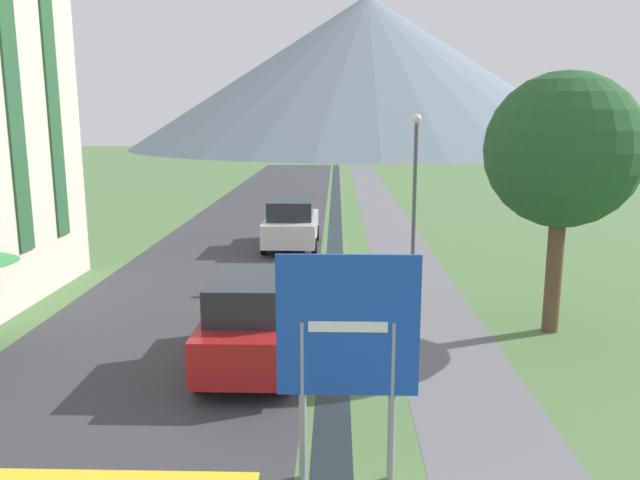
{
  "coord_description": "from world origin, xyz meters",
  "views": [
    {
      "loc": [
        1.25,
        -3.23,
        4.78
      ],
      "look_at": [
        0.9,
        10.0,
        2.16
      ],
      "focal_mm": 35.0,
      "sensor_mm": 36.0,
      "label": 1
    }
  ],
  "objects": [
    {
      "name": "mountain_distant",
      "position": [
        5.89,
        98.05,
        11.59
      ],
      "size": [
        73.54,
        73.54,
        23.18
      ],
      "color": "slate",
      "rests_on": "ground_plane"
    },
    {
      "name": "footpath",
      "position": [
        3.6,
        30.0,
        0.0
      ],
      "size": [
        2.2,
        60.0,
        0.01
      ],
      "color": "slate",
      "rests_on": "ground_plane"
    },
    {
      "name": "road",
      "position": [
        -2.5,
        30.0,
        0.0
      ],
      "size": [
        6.4,
        60.0,
        0.01
      ],
      "color": "#38383D",
      "rests_on": "ground_plane"
    },
    {
      "name": "drainage_channel",
      "position": [
        1.2,
        30.0,
        0.0
      ],
      "size": [
        0.6,
        60.0,
        0.0
      ],
      "color": "black",
      "rests_on": "ground_plane"
    },
    {
      "name": "streetlamp",
      "position": [
        3.58,
        15.35,
        2.9
      ],
      "size": [
        0.28,
        0.28,
        4.86
      ],
      "color": "#515156",
      "rests_on": "ground_plane"
    },
    {
      "name": "ground_plane",
      "position": [
        0.0,
        20.0,
        0.0
      ],
      "size": [
        160.0,
        160.0,
        0.0
      ],
      "primitive_type": "plane",
      "color": "#517542"
    },
    {
      "name": "parked_car_near",
      "position": [
        -0.4,
        8.21,
        0.91
      ],
      "size": [
        1.73,
        3.83,
        1.82
      ],
      "color": "#A31919",
      "rests_on": "ground_plane"
    },
    {
      "name": "road_sign",
      "position": [
        1.4,
        4.37,
        1.95
      ],
      "size": [
        1.84,
        0.11,
        3.1
      ],
      "color": "gray",
      "rests_on": "ground_plane"
    },
    {
      "name": "parked_car_far",
      "position": [
        -0.42,
        19.49,
        0.91
      ],
      "size": [
        1.97,
        4.12,
        1.82
      ],
      "color": "silver",
      "rests_on": "ground_plane"
    },
    {
      "name": "tree_by_path",
      "position": [
        6.11,
        10.41,
        4.06
      ],
      "size": [
        3.35,
        3.35,
        5.76
      ],
      "color": "brown",
      "rests_on": "ground_plane"
    }
  ]
}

